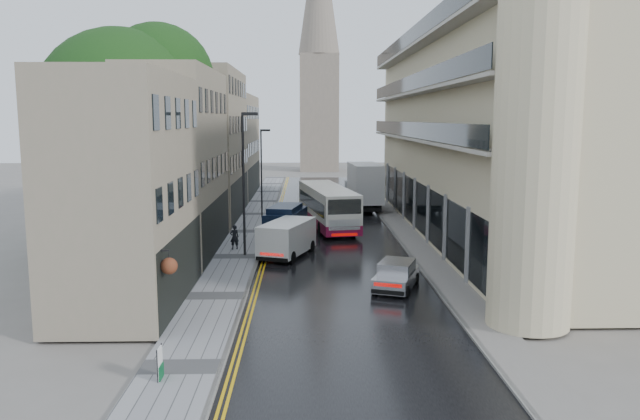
{
  "coord_description": "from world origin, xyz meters",
  "views": [
    {
      "loc": [
        -1.77,
        -17.03,
        8.2
      ],
      "look_at": [
        -0.91,
        18.0,
        3.05
      ],
      "focal_mm": 35.0,
      "sensor_mm": 36.0,
      "label": 1
    }
  ],
  "objects_px": {
    "navy_van": "(266,226)",
    "lamp_post_near": "(244,185)",
    "tree_near": "(122,140)",
    "white_van": "(261,243)",
    "estate_sign": "(160,364)",
    "silver_hatchback": "(375,280)",
    "pedestrian": "(234,237)",
    "tree_far": "(174,144)",
    "cream_bus": "(320,214)",
    "white_lorry": "(354,189)",
    "lamp_post_far": "(261,174)"
  },
  "relations": [
    {
      "from": "white_van",
      "to": "lamp_post_far",
      "type": "distance_m",
      "value": 15.75
    },
    {
      "from": "tree_far",
      "to": "silver_hatchback",
      "type": "xyz_separation_m",
      "value": [
        13.68,
        -21.72,
        -5.51
      ]
    },
    {
      "from": "navy_van",
      "to": "pedestrian",
      "type": "bearing_deg",
      "value": -127.73
    },
    {
      "from": "silver_hatchback",
      "to": "lamp_post_near",
      "type": "xyz_separation_m",
      "value": [
        -6.86,
        8.28,
        3.6
      ]
    },
    {
      "from": "pedestrian",
      "to": "tree_near",
      "type": "bearing_deg",
      "value": -10.9
    },
    {
      "from": "silver_hatchback",
      "to": "lamp_post_near",
      "type": "bearing_deg",
      "value": 149.74
    },
    {
      "from": "tree_near",
      "to": "cream_bus",
      "type": "bearing_deg",
      "value": 28.4
    },
    {
      "from": "cream_bus",
      "to": "white_van",
      "type": "relative_size",
      "value": 2.34
    },
    {
      "from": "lamp_post_near",
      "to": "estate_sign",
      "type": "height_order",
      "value": "lamp_post_near"
    },
    {
      "from": "tree_near",
      "to": "estate_sign",
      "type": "bearing_deg",
      "value": -71.43
    },
    {
      "from": "navy_van",
      "to": "pedestrian",
      "type": "distance_m",
      "value": 2.5
    },
    {
      "from": "tree_near",
      "to": "white_van",
      "type": "xyz_separation_m",
      "value": [
        8.2,
        -1.71,
        -5.84
      ]
    },
    {
      "from": "silver_hatchback",
      "to": "cream_bus",
      "type": "bearing_deg",
      "value": 118.26
    },
    {
      "from": "white_lorry",
      "to": "tree_far",
      "type": "bearing_deg",
      "value": -170.1
    },
    {
      "from": "white_van",
      "to": "lamp_post_far",
      "type": "height_order",
      "value": "lamp_post_far"
    },
    {
      "from": "tree_near",
      "to": "estate_sign",
      "type": "distance_m",
      "value": 20.38
    },
    {
      "from": "tree_far",
      "to": "cream_bus",
      "type": "bearing_deg",
      "value": -29.87
    },
    {
      "from": "silver_hatchback",
      "to": "estate_sign",
      "type": "height_order",
      "value": "silver_hatchback"
    },
    {
      "from": "tree_near",
      "to": "tree_far",
      "type": "xyz_separation_m",
      "value": [
        0.3,
        13.0,
        -0.72
      ]
    },
    {
      "from": "navy_van",
      "to": "tree_near",
      "type": "bearing_deg",
      "value": -149.69
    },
    {
      "from": "tree_far",
      "to": "lamp_post_near",
      "type": "xyz_separation_m",
      "value": [
        6.82,
        -13.44,
        -1.91
      ]
    },
    {
      "from": "pedestrian",
      "to": "estate_sign",
      "type": "relative_size",
      "value": 1.53
    },
    {
      "from": "lamp_post_near",
      "to": "navy_van",
      "type": "bearing_deg",
      "value": 71.44
    },
    {
      "from": "tree_near",
      "to": "white_van",
      "type": "distance_m",
      "value": 10.21
    },
    {
      "from": "lamp_post_near",
      "to": "lamp_post_far",
      "type": "distance_m",
      "value": 14.25
    },
    {
      "from": "white_van",
      "to": "estate_sign",
      "type": "height_order",
      "value": "white_van"
    },
    {
      "from": "pedestrian",
      "to": "lamp_post_far",
      "type": "relative_size",
      "value": 0.21
    },
    {
      "from": "white_van",
      "to": "lamp_post_near",
      "type": "height_order",
      "value": "lamp_post_near"
    },
    {
      "from": "white_van",
      "to": "estate_sign",
      "type": "relative_size",
      "value": 4.79
    },
    {
      "from": "lamp_post_far",
      "to": "tree_far",
      "type": "bearing_deg",
      "value": -163.99
    },
    {
      "from": "tree_far",
      "to": "lamp_post_near",
      "type": "height_order",
      "value": "tree_far"
    },
    {
      "from": "silver_hatchback",
      "to": "estate_sign",
      "type": "relative_size",
      "value": 3.73
    },
    {
      "from": "cream_bus",
      "to": "silver_hatchback",
      "type": "distance_m",
      "value": 15.29
    },
    {
      "from": "tree_far",
      "to": "pedestrian",
      "type": "height_order",
      "value": "tree_far"
    },
    {
      "from": "pedestrian",
      "to": "silver_hatchback",
      "type": "bearing_deg",
      "value": 106.13
    },
    {
      "from": "tree_far",
      "to": "white_lorry",
      "type": "relative_size",
      "value": 1.55
    },
    {
      "from": "tree_far",
      "to": "pedestrian",
      "type": "relative_size",
      "value": 8.13
    },
    {
      "from": "tree_near",
      "to": "white_lorry",
      "type": "height_order",
      "value": "tree_near"
    },
    {
      "from": "silver_hatchback",
      "to": "estate_sign",
      "type": "distance_m",
      "value": 12.41
    },
    {
      "from": "pedestrian",
      "to": "lamp_post_near",
      "type": "xyz_separation_m",
      "value": [
        0.79,
        -1.63,
        3.43
      ]
    },
    {
      "from": "tree_near",
      "to": "lamp_post_near",
      "type": "bearing_deg",
      "value": -3.56
    },
    {
      "from": "tree_near",
      "to": "silver_hatchback",
      "type": "xyz_separation_m",
      "value": [
        13.98,
        -8.72,
        -6.23
      ]
    },
    {
      "from": "navy_van",
      "to": "lamp_post_near",
      "type": "relative_size",
      "value": 0.59
    },
    {
      "from": "silver_hatchback",
      "to": "pedestrian",
      "type": "xyz_separation_m",
      "value": [
        -7.65,
        9.91,
        0.17
      ]
    },
    {
      "from": "navy_van",
      "to": "estate_sign",
      "type": "distance_m",
      "value": 21.27
    },
    {
      "from": "lamp_post_near",
      "to": "pedestrian",
      "type": "bearing_deg",
      "value": 115.61
    },
    {
      "from": "cream_bus",
      "to": "white_lorry",
      "type": "bearing_deg",
      "value": 62.92
    },
    {
      "from": "cream_bus",
      "to": "lamp_post_far",
      "type": "height_order",
      "value": "lamp_post_far"
    },
    {
      "from": "estate_sign",
      "to": "white_lorry",
      "type": "bearing_deg",
      "value": 76.39
    },
    {
      "from": "tree_near",
      "to": "cream_bus",
      "type": "height_order",
      "value": "tree_near"
    }
  ]
}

